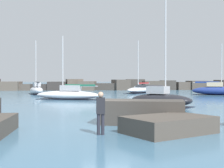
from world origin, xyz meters
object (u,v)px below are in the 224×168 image
at_px(sailboat_moored_1, 217,90).
at_px(sailboat_moored_3, 36,90).
at_px(sailboat_moored_2, 68,94).
at_px(sailboat_moored_7, 161,99).
at_px(sailboat_moored_4, 140,90).
at_px(person_on_rocks, 101,111).

relative_size(sailboat_moored_1, sailboat_moored_3, 0.91).
xyz_separation_m(sailboat_moored_2, sailboat_moored_7, (8.37, -10.17, 0.05)).
distance_m(sailboat_moored_3, sailboat_moored_4, 17.26).
bearing_deg(sailboat_moored_7, sailboat_moored_4, 83.10).
distance_m(sailboat_moored_1, sailboat_moored_7, 22.71).
relative_size(sailboat_moored_4, person_on_rocks, 4.92).
height_order(sailboat_moored_7, person_on_rocks, sailboat_moored_7).
xyz_separation_m(sailboat_moored_3, person_on_rocks, (7.74, -36.43, 0.31)).
height_order(sailboat_moored_1, sailboat_moored_4, sailboat_moored_4).
bearing_deg(sailboat_moored_3, sailboat_moored_1, -10.01).
xyz_separation_m(sailboat_moored_4, sailboat_moored_7, (-3.19, -26.34, 0.12)).
height_order(sailboat_moored_1, sailboat_moored_2, sailboat_moored_1).
height_order(sailboat_moored_1, sailboat_moored_7, sailboat_moored_7).
distance_m(sailboat_moored_1, sailboat_moored_4, 12.98).
bearing_deg(sailboat_moored_2, sailboat_moored_7, -50.55).
relative_size(sailboat_moored_2, sailboat_moored_4, 0.89).
bearing_deg(sailboat_moored_2, sailboat_moored_4, 54.46).
xyz_separation_m(sailboat_moored_3, sailboat_moored_4, (16.95, 3.21, -0.18)).
xyz_separation_m(sailboat_moored_1, sailboat_moored_3, (-27.17, 4.80, -0.00)).
height_order(sailboat_moored_2, sailboat_moored_7, sailboat_moored_7).
bearing_deg(sailboat_moored_2, person_on_rocks, -84.32).
height_order(sailboat_moored_2, person_on_rocks, sailboat_moored_2).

